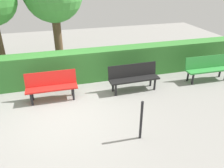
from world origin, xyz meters
TOP-DOWN VIEW (x-y plane):
  - ground_plane at (0.00, 0.00)m, footprint 20.33×20.33m
  - bench_green at (-5.21, -0.89)m, footprint 1.64×0.50m
  - bench_black at (-2.42, -0.89)m, footprint 1.66×0.49m
  - bench_red at (0.16, -0.99)m, footprint 1.51×0.47m
  - hedge_row at (-1.17, -2.04)m, footprint 16.33×0.62m
  - railing_post_mid at (-1.73, 1.42)m, footprint 0.06×0.06m

SIDE VIEW (x-z plane):
  - ground_plane at x=0.00m, z-range 0.00..0.00m
  - bench_red at x=0.16m, z-range 0.05..0.91m
  - bench_green at x=-5.21m, z-range 0.05..0.91m
  - bench_black at x=-2.42m, z-range 0.05..0.91m
  - railing_post_mid at x=-1.73m, z-range 0.00..1.00m
  - hedge_row at x=-1.17m, z-range 0.00..1.10m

